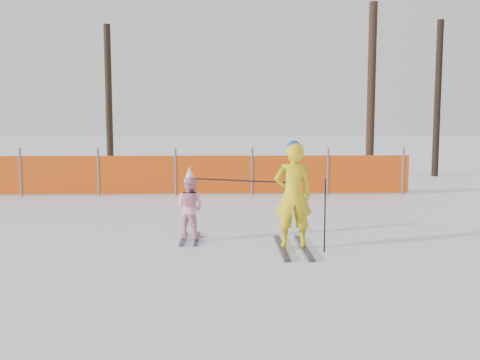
% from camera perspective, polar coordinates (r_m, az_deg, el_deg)
% --- Properties ---
extents(ground, '(120.00, 120.00, 0.00)m').
position_cam_1_polar(ground, '(8.27, 0.11, -7.28)').
color(ground, white).
rests_on(ground, ground).
extents(adult, '(0.58, 1.57, 1.66)m').
position_cam_1_polar(adult, '(8.12, 5.69, -1.66)').
color(adult, black).
rests_on(adult, ground).
extents(child, '(0.62, 1.00, 1.21)m').
position_cam_1_polar(child, '(8.79, -5.37, -2.85)').
color(child, black).
rests_on(child, ground).
extents(ski_poles, '(1.96, 0.86, 1.10)m').
position_cam_1_polar(ski_poles, '(8.20, 3.70, -1.59)').
color(ski_poles, black).
rests_on(ski_poles, ground).
extents(safety_fence, '(14.18, 0.06, 1.25)m').
position_cam_1_polar(safety_fence, '(14.16, -10.64, 0.57)').
color(safety_fence, '#595960').
rests_on(safety_fence, ground).
extents(tree_trunks, '(11.99, 1.75, 6.02)m').
position_cam_1_polar(tree_trunks, '(19.38, 6.75, 8.93)').
color(tree_trunks, black).
rests_on(tree_trunks, ground).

